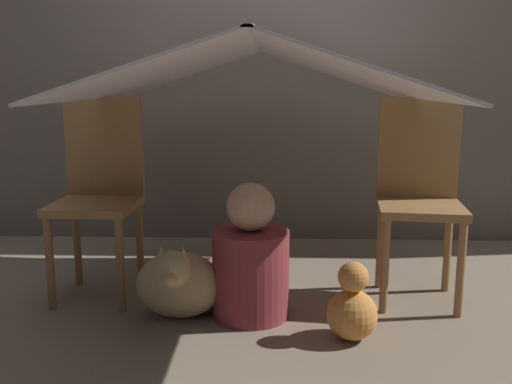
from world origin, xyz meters
name	(u,v)px	position (x,y,z in m)	size (l,w,h in m)	color
ground_plane	(255,313)	(0.00, 0.00, 0.00)	(8.80, 8.80, 0.00)	gray
wall_back	(262,39)	(0.00, 1.23, 1.25)	(7.00, 0.05, 2.50)	#6B6056
chair_left	(99,189)	(-0.74, 0.24, 0.51)	(0.39, 0.39, 0.93)	olive
chair_right	(419,191)	(0.75, 0.23, 0.51)	(0.41, 0.41, 0.93)	olive
sheet_canopy	(256,70)	(0.00, 0.16, 1.05)	(1.48, 1.54, 0.25)	silver
person_front	(251,262)	(-0.02, -0.03, 0.24)	(0.33, 0.33, 0.58)	maroon
dog	(178,282)	(-0.32, -0.08, 0.16)	(0.37, 0.34, 0.36)	tan
floor_cushion	(223,288)	(-0.15, 0.17, 0.05)	(0.42, 0.34, 0.10)	#4C7FB2
plush_toy	(352,308)	(0.39, -0.24, 0.13)	(0.20, 0.20, 0.32)	#D88C3F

